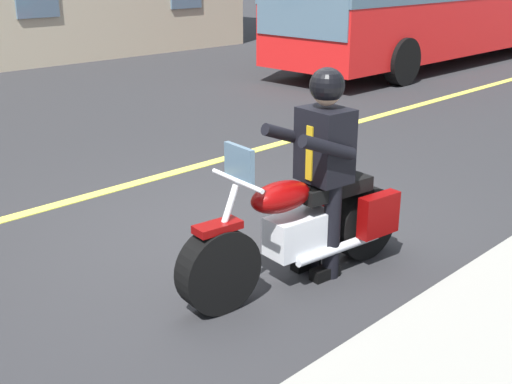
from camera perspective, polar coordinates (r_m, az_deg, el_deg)
ground_plane at (r=6.24m, az=-1.63°, el=-3.95°), size 80.00×80.00×0.00m
lane_center_stripe at (r=7.72m, az=-11.86°, el=0.41°), size 60.00×0.16×0.01m
motorcycle_main at (r=5.29m, az=4.25°, el=-3.21°), size 2.22×0.77×1.26m
rider_main at (r=5.21m, az=5.94°, el=3.23°), size 0.67×0.60×1.74m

